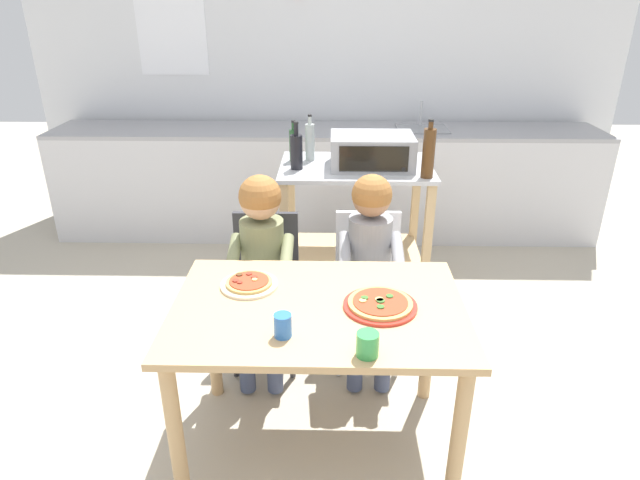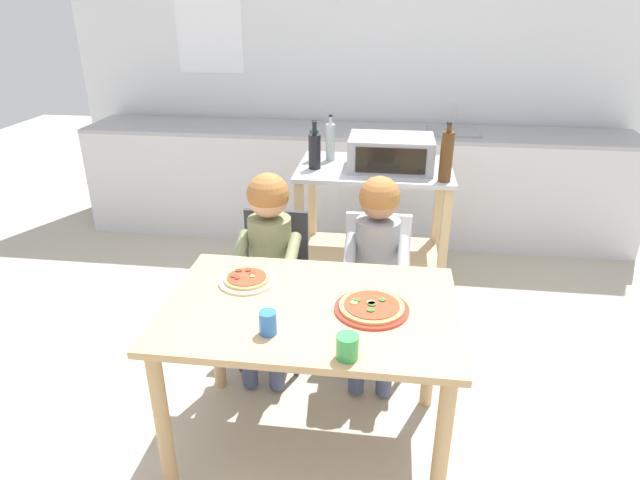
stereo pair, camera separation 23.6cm
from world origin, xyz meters
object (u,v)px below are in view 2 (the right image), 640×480
object	(u,v)px
dining_chair_right	(376,280)
child_in_olive_shirt	(268,249)
bottle_squat_spirits	(330,142)
drinking_cup_green	(347,347)
dining_table	(310,329)
toaster_oven	(391,153)
child_in_grey_shirt	(377,255)
bottle_tall_green_wine	(315,151)
drinking_cup_blue	(268,323)
dining_chair_left	(274,276)
pizza_plate_red_rimmed	(372,308)
kitchen_island_cart	(373,213)
pizza_plate_cream	(247,280)
bottle_slim_sauce	(446,156)
bottle_dark_olive_oil	(314,144)

from	to	relation	value
dining_chair_right	child_in_olive_shirt	world-z (taller)	child_in_olive_shirt
bottle_squat_spirits	drinking_cup_green	bearing A→B (deg)	-81.57
dining_table	drinking_cup_green	distance (m)	0.40
toaster_oven	drinking_cup_green	xyz separation A→B (m)	(-0.11, -1.64, -0.23)
child_in_grey_shirt	dining_table	bearing A→B (deg)	-113.05
bottle_squat_spirits	bottle_tall_green_wine	distance (m)	0.20
child_in_olive_shirt	drinking_cup_blue	distance (m)	0.79
dining_chair_left	pizza_plate_red_rimmed	distance (m)	0.91
kitchen_island_cart	dining_table	world-z (taller)	kitchen_island_cart
dining_chair_left	dining_chair_right	size ratio (longest dim) A/B	1.00
dining_chair_left	child_in_olive_shirt	bearing A→B (deg)	-90.00
dining_chair_right	drinking_cup_blue	world-z (taller)	dining_chair_right
bottle_tall_green_wine	child_in_olive_shirt	distance (m)	0.79
toaster_oven	drinking_cup_blue	size ratio (longest dim) A/B	5.52
bottle_tall_green_wine	child_in_grey_shirt	world-z (taller)	bottle_tall_green_wine
pizza_plate_cream	bottle_slim_sauce	bearing A→B (deg)	47.42
dining_chair_left	pizza_plate_red_rimmed	size ratio (longest dim) A/B	2.76
bottle_squat_spirits	pizza_plate_cream	bearing A→B (deg)	-99.14
dining_chair_left	drinking_cup_blue	world-z (taller)	dining_chair_left
dining_table	bottle_slim_sauce	bearing A→B (deg)	62.14
kitchen_island_cart	dining_chair_left	size ratio (longest dim) A/B	1.14
bottle_squat_spirits	bottle_dark_olive_oil	distance (m)	0.10
bottle_tall_green_wine	pizza_plate_cream	bearing A→B (deg)	-97.02
bottle_tall_green_wine	child_in_grey_shirt	bearing A→B (deg)	-59.58
child_in_grey_shirt	drinking_cup_blue	distance (m)	0.88
dining_chair_right	bottle_squat_spirits	bearing A→B (deg)	113.56
bottle_tall_green_wine	drinking_cup_green	size ratio (longest dim) A/B	3.20
toaster_oven	child_in_olive_shirt	xyz separation A→B (m)	(-0.59, -0.77, -0.31)
bottle_tall_green_wine	drinking_cup_blue	size ratio (longest dim) A/B	3.15
dining_chair_right	child_in_olive_shirt	bearing A→B (deg)	-165.71
bottle_squat_spirits	dining_chair_left	xyz separation A→B (m)	(-0.21, -0.79, -0.54)
bottle_tall_green_wine	dining_chair_left	bearing A→B (deg)	-102.93
pizza_plate_red_rimmed	drinking_cup_green	world-z (taller)	drinking_cup_green
dining_table	child_in_grey_shirt	xyz separation A→B (m)	(0.25, 0.58, 0.07)
bottle_tall_green_wine	dining_chair_left	size ratio (longest dim) A/B	0.35
bottle_dark_olive_oil	pizza_plate_cream	size ratio (longest dim) A/B	1.03
kitchen_island_cart	dining_chair_left	xyz separation A→B (m)	(-0.50, -0.68, -0.12)
child_in_grey_shirt	drinking_cup_green	distance (m)	0.91
bottle_dark_olive_oil	dining_chair_right	distance (m)	1.02
bottle_dark_olive_oil	drinking_cup_green	size ratio (longest dim) A/B	2.86
drinking_cup_blue	bottle_tall_green_wine	bearing A→B (deg)	91.47
dining_chair_right	kitchen_island_cart	bearing A→B (deg)	94.18
child_in_olive_shirt	child_in_grey_shirt	xyz separation A→B (m)	(0.54, 0.02, -0.01)
dining_table	drinking_cup_green	bearing A→B (deg)	-61.41
pizza_plate_red_rimmed	drinking_cup_blue	size ratio (longest dim) A/B	3.28
toaster_oven	pizza_plate_cream	world-z (taller)	toaster_oven
bottle_tall_green_wine	dining_chair_left	xyz separation A→B (m)	(-0.14, -0.60, -0.53)
bottle_slim_sauce	pizza_plate_cream	xyz separation A→B (m)	(-0.89, -0.97, -0.31)
pizza_plate_cream	kitchen_island_cart	bearing A→B (deg)	67.50
toaster_oven	dining_table	world-z (taller)	toaster_oven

